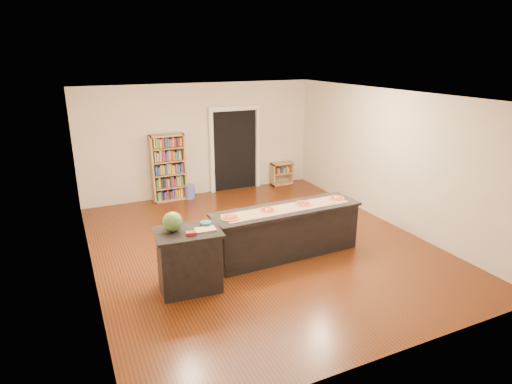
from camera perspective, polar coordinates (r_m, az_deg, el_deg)
name	(u,v)px	position (r m, az deg, el deg)	size (l,w,h in m)	color
room	(261,174)	(7.75, 0.62, 2.39)	(6.00, 7.00, 2.80)	beige
doorway	(235,145)	(11.23, -2.84, 6.30)	(1.40, 0.09, 2.21)	black
kitchen_island	(286,231)	(7.70, 4.07, -5.25)	(2.72, 0.74, 0.90)	black
side_counter	(189,260)	(6.68, -8.90, -8.94)	(0.98, 0.71, 0.97)	black
bookshelf	(168,168)	(10.64, -11.61, 3.17)	(0.82, 0.29, 1.64)	tan
low_shelf	(282,173)	(11.87, 3.43, 2.49)	(0.62, 0.26, 0.62)	tan
waste_bin	(190,192)	(10.83, -8.83, 0.04)	(0.25, 0.25, 0.36)	#576AC3
kraft_paper	(287,208)	(7.52, 4.20, -2.16)	(2.36, 0.43, 0.00)	#90684A
watermelon	(172,222)	(6.47, -11.08, -3.89)	(0.30, 0.30, 0.30)	#144214
cutting_board	(205,229)	(6.47, -6.78, -4.98)	(0.31, 0.21, 0.02)	tan
package_red	(191,233)	(6.33, -8.66, -5.47)	(0.14, 0.10, 0.05)	maroon
package_teal	(206,224)	(6.62, -6.69, -4.22)	(0.17, 0.17, 0.06)	#195966
pizza_a	(230,218)	(7.07, -3.47, -3.42)	(0.31, 0.31, 0.02)	#B18044
pizza_b	(268,210)	(7.40, 1.56, -2.38)	(0.25, 0.25, 0.02)	#B18044
pizza_c	(303,203)	(7.74, 6.31, -1.53)	(0.29, 0.29, 0.02)	#B18044
pizza_d	(336,198)	(8.13, 10.68, -0.78)	(0.28, 0.28, 0.02)	#B18044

